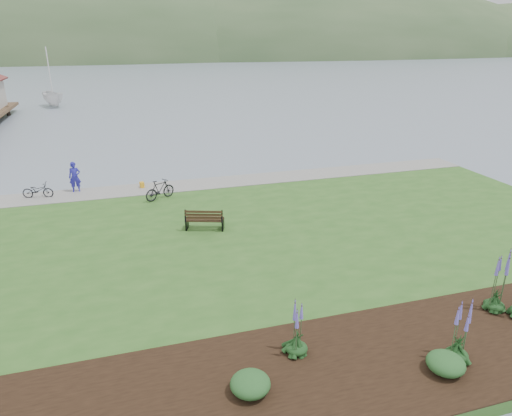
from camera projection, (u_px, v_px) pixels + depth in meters
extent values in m
plane|color=slate|center=(233.00, 236.00, 20.73)|extent=(600.00, 600.00, 0.00)
cube|color=#2D5A1F|center=(245.00, 251.00, 18.87)|extent=(34.00, 20.00, 0.40)
cube|color=gray|center=(205.00, 184.00, 26.77)|extent=(34.00, 2.20, 0.03)
cube|color=black|center=(424.00, 350.00, 12.61)|extent=(24.00, 4.40, 0.04)
cube|color=black|center=(205.00, 219.00, 20.37)|extent=(1.76, 1.09, 0.05)
cube|color=black|center=(203.00, 215.00, 19.97)|extent=(1.62, 0.69, 0.52)
cube|color=black|center=(187.00, 224.00, 20.49)|extent=(0.24, 0.56, 0.46)
cube|color=black|center=(223.00, 224.00, 20.43)|extent=(0.24, 0.56, 0.46)
imported|color=#2623A1|center=(74.00, 175.00, 25.05)|extent=(0.74, 0.52, 2.01)
imported|color=black|center=(38.00, 190.00, 24.33)|extent=(0.86, 1.67, 0.84)
imported|color=black|center=(160.00, 190.00, 24.08)|extent=(1.32, 1.79, 1.07)
imported|color=silver|center=(55.00, 107.00, 58.43)|extent=(11.49, 11.58, 23.23)
cube|color=gold|center=(142.00, 185.00, 26.02)|extent=(0.27, 0.36, 0.34)
ellipsoid|color=#133515|center=(456.00, 354.00, 12.15)|extent=(0.62, 0.62, 0.31)
cone|color=#5A4DB3|center=(462.00, 324.00, 11.81)|extent=(0.36, 0.36, 1.64)
ellipsoid|color=#133515|center=(494.00, 305.00, 14.37)|extent=(0.62, 0.62, 0.31)
cone|color=#5A4DB3|center=(501.00, 272.00, 13.96)|extent=(0.36, 0.36, 2.04)
ellipsoid|color=#133515|center=(296.00, 348.00, 12.41)|extent=(0.62, 0.62, 0.31)
cone|color=#5A4DB3|center=(298.00, 318.00, 12.07)|extent=(0.32, 0.32, 1.58)
ellipsoid|color=#1E4C21|center=(250.00, 384.00, 10.99)|extent=(0.99, 0.99, 0.50)
ellipsoid|color=#1E4C21|center=(446.00, 363.00, 11.69)|extent=(0.98, 0.98, 0.49)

